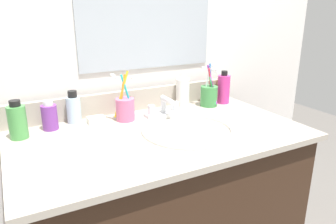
{
  "coord_description": "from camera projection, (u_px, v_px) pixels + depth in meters",
  "views": [
    {
      "loc": [
        -0.47,
        -0.94,
        1.24
      ],
      "look_at": [
        0.03,
        0.0,
        0.89
      ],
      "focal_mm": 34.03,
      "sensor_mm": 36.0,
      "label": 1
    }
  ],
  "objects": [
    {
      "name": "bottle_toner_green",
      "position": [
        17.0,
        121.0,
        1.06
      ],
      "size": [
        0.06,
        0.06,
        0.13
      ],
      "color": "#4C9E4C",
      "rests_on": "countertop"
    },
    {
      "name": "countertop",
      "position": [
        161.0,
        135.0,
        1.13
      ],
      "size": [
        1.02,
        0.59,
        0.02
      ],
      "primitive_type": "cube",
      "color": "#B2A899",
      "rests_on": "vanity_cabinet"
    },
    {
      "name": "bottle_lotion_white",
      "position": [
        183.0,
        92.0,
        1.41
      ],
      "size": [
        0.06,
        0.06,
        0.14
      ],
      "color": "white",
      "rests_on": "countertop"
    },
    {
      "name": "back_wall",
      "position": [
        128.0,
        142.0,
        1.47
      ],
      "size": [
        2.12,
        0.04,
        1.3
      ],
      "primitive_type": "cube",
      "color": "white",
      "rests_on": "ground_plane"
    },
    {
      "name": "soap_bar",
      "position": [
        96.0,
        120.0,
        1.21
      ],
      "size": [
        0.06,
        0.04,
        0.02
      ],
      "primitive_type": "cube",
      "color": "white",
      "rests_on": "countertop"
    },
    {
      "name": "faucet",
      "position": [
        164.0,
        109.0,
        1.29
      ],
      "size": [
        0.16,
        0.1,
        0.08
      ],
      "color": "silver",
      "rests_on": "countertop"
    },
    {
      "name": "bottle_cream_purple",
      "position": [
        50.0,
        116.0,
        1.14
      ],
      "size": [
        0.06,
        0.06,
        0.11
      ],
      "color": "#7A3899",
      "rests_on": "countertop"
    },
    {
      "name": "bottle_oil_amber",
      "position": [
        221.0,
        88.0,
        1.52
      ],
      "size": [
        0.04,
        0.04,
        0.12
      ],
      "color": "gold",
      "rests_on": "countertop"
    },
    {
      "name": "backsplash",
      "position": [
        131.0,
        100.0,
        1.35
      ],
      "size": [
        1.02,
        0.02,
        0.09
      ],
      "primitive_type": "cube",
      "color": "#B2A899",
      "rests_on": "countertop"
    },
    {
      "name": "cup_green",
      "position": [
        209.0,
        95.0,
        1.41
      ],
      "size": [
        0.08,
        0.08,
        0.19
      ],
      "color": "#3F8C47",
      "rests_on": "countertop"
    },
    {
      "name": "sink_basin",
      "position": [
        189.0,
        138.0,
        1.15
      ],
      "size": [
        0.34,
        0.34,
        0.11
      ],
      "color": "white",
      "rests_on": "countertop"
    },
    {
      "name": "bottle_soap_pink",
      "position": [
        224.0,
        89.0,
        1.45
      ],
      "size": [
        0.06,
        0.06,
        0.15
      ],
      "color": "#D8338C",
      "rests_on": "countertop"
    },
    {
      "name": "bottle_gel_clear",
      "position": [
        74.0,
        109.0,
        1.2
      ],
      "size": [
        0.05,
        0.05,
        0.13
      ],
      "color": "silver",
      "rests_on": "countertop"
    },
    {
      "name": "mirror_panel",
      "position": [
        147.0,
        0.0,
        1.3
      ],
      "size": [
        0.6,
        0.01,
        0.56
      ],
      "primitive_type": "cube",
      "color": "#B2BCC6"
    },
    {
      "name": "cup_pink",
      "position": [
        125.0,
        108.0,
        1.23
      ],
      "size": [
        0.09,
        0.07,
        0.2
      ],
      "color": "#D16693",
      "rests_on": "countertop"
    }
  ]
}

